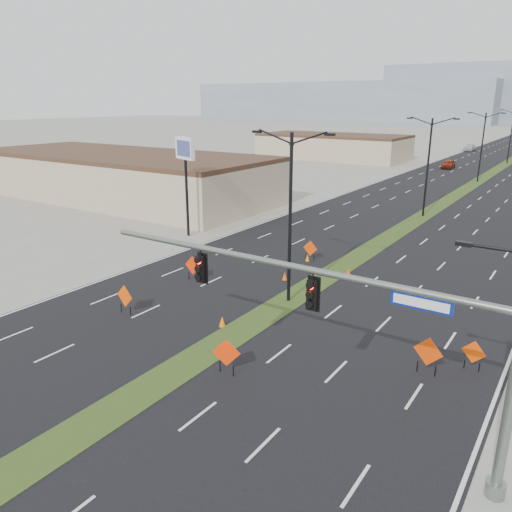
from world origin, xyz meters
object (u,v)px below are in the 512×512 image
Objects in this scene: car_far at (470,148)px; construction_sign_1 at (125,297)px; cone_0 at (222,321)px; cone_2 at (349,272)px; construction_sign_5 at (473,353)px; streetlight_2 at (482,145)px; streetlight_3 at (511,135)px; streetlight_0 at (290,214)px; streetlight_1 at (428,164)px; construction_sign_4 at (428,353)px; car_left at (448,164)px; construction_sign_3 at (226,354)px; pole_sign_west at (185,157)px; cone_1 at (285,276)px; construction_sign_2 at (310,249)px; cone_3 at (307,258)px; construction_sign_0 at (193,266)px; signal_mast at (362,318)px.

construction_sign_1 reaches higher than car_far.
cone_0 is 11.59m from cone_2.
cone_0 is at bearing -156.26° from construction_sign_5.
streetlight_2 is 28.00m from streetlight_3.
streetlight_1 is (0.00, 28.00, 0.00)m from streetlight_0.
car_far is 112.22m from construction_sign_4.
streetlight_0 reaches higher than car_far.
construction_sign_3 is (9.63, -78.65, 0.22)m from car_left.
streetlight_0 is 7.32m from cone_0.
construction_sign_4 is at bearing 15.24° from construction_sign_1.
streetlight_1 reaches higher than pole_sign_west.
cone_1 is at bearing -135.46° from cone_2.
construction_sign_2 is 2.66× the size of cone_0.
construction_sign_0 is at bearing -118.36° from cone_3.
streetlight_1 is 1.00× the size of streetlight_3.
cone_0 is 20.63m from pole_sign_west.
construction_sign_5 is 13.12m from cone_2.
car_left is (-7.61, -14.23, -4.64)m from streetlight_3.
construction_sign_4 is (7.37, 4.93, 0.07)m from construction_sign_3.
streetlight_3 is 91.18m from construction_sign_1.
cone_1 is (-0.94, 8.16, -0.02)m from cone_0.
construction_sign_2 reaches higher than cone_2.
construction_sign_3 reaches higher than construction_sign_5.
cone_3 is at bearing -97.83° from streetlight_1.
car_far is 111.90m from cone_0.
pole_sign_west is (-15.30, -75.71, 1.62)m from streetlight_3.
car_far is 99.06m from cone_3.
cone_3 is (-3.97, 1.39, -0.04)m from cone_2.
streetlight_3 is at bearing 60.88° from car_left.
signal_mast is at bearing -82.61° from streetlight_2.
cone_1 is (9.42, -103.26, -0.49)m from car_far.
cone_0 is at bearing -83.41° from cone_1.
construction_sign_0 is 2.87× the size of cone_0.
cone_2 is at bearing 39.61° from construction_sign_0.
cone_0 reaches higher than cone_1.
car_far is at bearing 109.45° from construction_sign_4.
pole_sign_west reaches higher than car_far.
signal_mast is 27.22× the size of cone_0.
streetlight_2 is 2.20× the size of car_left.
pole_sign_west is at bearing 169.12° from construction_sign_5.
signal_mast is 10.24× the size of construction_sign_2.
cone_2 is 17.91m from pole_sign_west.
cone_3 is at bearing 160.76° from cone_2.
streetlight_2 is 50.03m from cone_2.
cone_2 reaches higher than cone_0.
construction_sign_5 is at bearing -82.75° from streetlight_3.
construction_sign_1 reaches higher than car_left.
construction_sign_3 is (2.02, -36.88, -4.42)m from streetlight_1.
cone_2 is (7.91, 13.07, -0.72)m from construction_sign_1.
construction_sign_0 is at bearing 148.83° from signal_mast.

